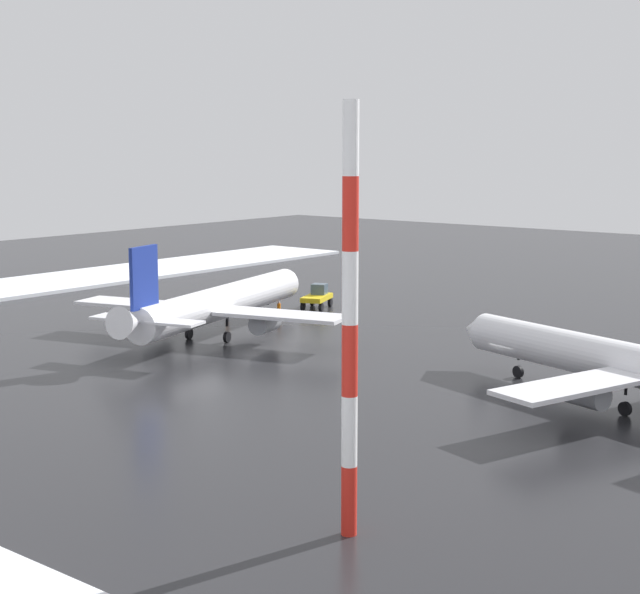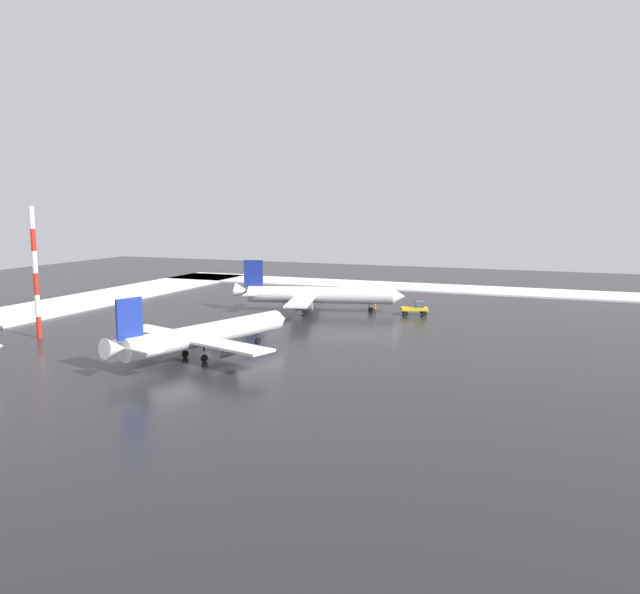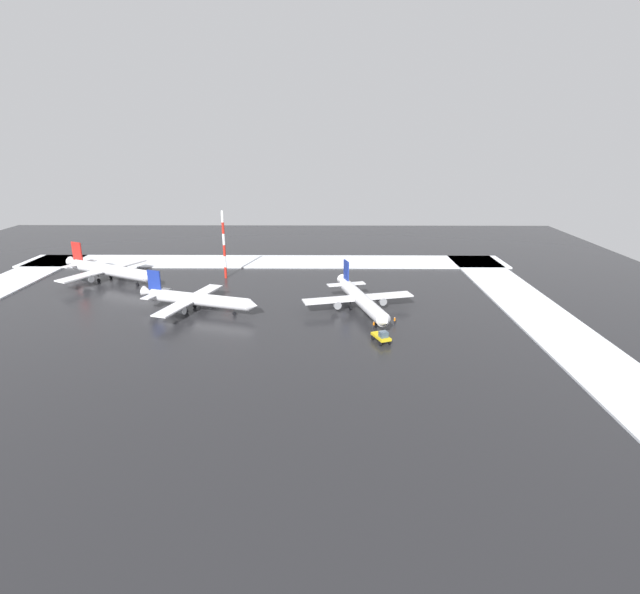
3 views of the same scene
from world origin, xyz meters
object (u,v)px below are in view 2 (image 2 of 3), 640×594
at_px(pushback_tug, 416,308).
at_px(antenna_mast, 35,273).
at_px(airplane_distant_tail, 316,295).
at_px(ground_crew_beside_wing, 375,308).
at_px(ground_crew_by_nose_gear, 369,304).
at_px(airplane_parked_portside, 205,334).

xyz_separation_m(pushback_tug, antenna_mast, (38.90, -46.39, 8.18)).
height_order(airplane_distant_tail, ground_crew_beside_wing, airplane_distant_tail).
height_order(airplane_distant_tail, pushback_tug, airplane_distant_tail).
distance_m(pushback_tug, ground_crew_by_nose_gear, 10.43).
height_order(airplane_distant_tail, airplane_parked_portside, airplane_distant_tail).
distance_m(airplane_parked_portside, antenna_mast, 29.31).
bearing_deg(pushback_tug, airplane_distant_tail, 167.99).
height_order(ground_crew_by_nose_gear, antenna_mast, antenna_mast).
xyz_separation_m(pushback_tug, ground_crew_beside_wing, (0.83, -7.16, -0.31)).
height_order(pushback_tug, ground_crew_beside_wing, pushback_tug).
relative_size(ground_crew_beside_wing, ground_crew_by_nose_gear, 1.00).
xyz_separation_m(airplane_distant_tail, ground_crew_beside_wing, (-1.96, 10.55, -2.09)).
distance_m(airplane_distant_tail, ground_crew_by_nose_gear, 10.59).
xyz_separation_m(ground_crew_beside_wing, ground_crew_by_nose_gear, (-4.64, -2.54, 0.00)).
relative_size(airplane_parked_portside, ground_crew_beside_wing, 16.84).
xyz_separation_m(airplane_parked_portside, ground_crew_by_nose_gear, (-43.81, 8.15, -1.92)).
relative_size(pushback_tug, antenna_mast, 0.27).
relative_size(pushback_tug, ground_crew_beside_wing, 2.97).
bearing_deg(pushback_tug, airplane_parked_portside, -135.02).
relative_size(airplane_parked_portside, ground_crew_by_nose_gear, 16.84).
bearing_deg(ground_crew_by_nose_gear, airplane_distant_tail, -144.96).
height_order(pushback_tug, ground_crew_by_nose_gear, pushback_tug).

